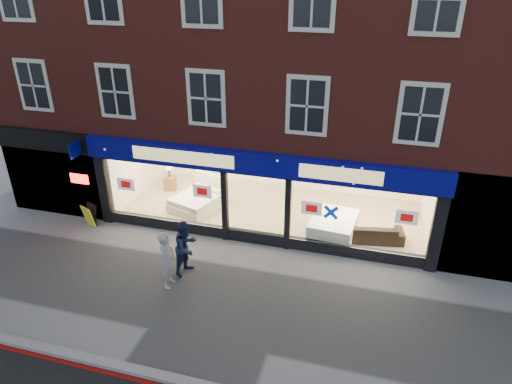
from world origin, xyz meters
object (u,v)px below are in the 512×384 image
at_px(display_bed, 199,200).
at_px(a_board, 90,215).
at_px(pedestrian_blue, 186,247).
at_px(pedestrian_grey, 167,260).
at_px(mattress_stack, 333,227).
at_px(sofa, 372,232).

height_order(display_bed, a_board, display_bed).
bearing_deg(pedestrian_blue, pedestrian_grey, 177.42).
bearing_deg(a_board, mattress_stack, 31.23).
bearing_deg(mattress_stack, a_board, -170.44).
height_order(display_bed, pedestrian_grey, pedestrian_grey).
bearing_deg(pedestrian_blue, mattress_stack, -36.37).
xyz_separation_m(mattress_stack, sofa, (1.27, 0.11, -0.06)).
bearing_deg(pedestrian_grey, mattress_stack, -52.82).
xyz_separation_m(display_bed, pedestrian_blue, (1.13, -3.75, 0.46)).
distance_m(display_bed, mattress_stack, 5.16).
relative_size(display_bed, pedestrian_grey, 1.32).
xyz_separation_m(sofa, pedestrian_grey, (-5.51, -3.89, 0.47)).
height_order(display_bed, pedestrian_blue, pedestrian_blue).
bearing_deg(a_board, display_bed, 54.65).
bearing_deg(pedestrian_blue, display_bed, 33.06).
bearing_deg(a_board, pedestrian_grey, -8.02).
height_order(sofa, pedestrian_grey, pedestrian_grey).
bearing_deg(sofa, display_bed, -15.38).
relative_size(mattress_stack, a_board, 2.40).
xyz_separation_m(sofa, pedestrian_blue, (-5.25, -3.14, 0.46)).
xyz_separation_m(display_bed, sofa, (6.38, -0.61, -0.01)).
distance_m(display_bed, sofa, 6.41).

